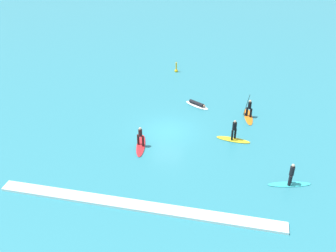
% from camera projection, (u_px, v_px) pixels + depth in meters
% --- Properties ---
extents(ground_plane, '(120.00, 120.00, 0.00)m').
position_uv_depth(ground_plane, '(168.00, 131.00, 31.93)').
color(ground_plane, teal).
rests_on(ground_plane, ground).
extents(surfer_on_yellow_board, '(2.80, 0.98, 1.85)m').
position_uv_depth(surfer_on_yellow_board, '(234.00, 135.00, 30.49)').
color(surfer_on_yellow_board, yellow).
rests_on(surfer_on_yellow_board, ground_plane).
extents(surfer_on_red_board, '(1.24, 3.20, 1.73)m').
position_uv_depth(surfer_on_red_board, '(141.00, 142.00, 29.81)').
color(surfer_on_red_board, red).
rests_on(surfer_on_red_board, ground_plane).
extents(surfer_on_teal_board, '(3.03, 1.28, 1.75)m').
position_uv_depth(surfer_on_teal_board, '(290.00, 179.00, 25.70)').
color(surfer_on_teal_board, '#33C6CC').
rests_on(surfer_on_teal_board, ground_plane).
extents(surfer_on_orange_board, '(1.12, 3.10, 2.18)m').
position_uv_depth(surfer_on_orange_board, '(249.00, 113.00, 33.77)').
color(surfer_on_orange_board, orange).
rests_on(surfer_on_orange_board, ground_plane).
extents(surfer_on_white_board, '(2.60, 1.91, 0.41)m').
position_uv_depth(surfer_on_white_board, '(197.00, 104.00, 35.76)').
color(surfer_on_white_board, white).
rests_on(surfer_on_white_board, ground_plane).
extents(marker_buoy, '(0.39, 0.39, 1.20)m').
position_uv_depth(marker_buoy, '(176.00, 70.00, 42.76)').
color(marker_buoy, yellow).
rests_on(marker_buoy, ground_plane).
extents(wave_crest, '(18.65, 0.90, 0.18)m').
position_uv_depth(wave_crest, '(137.00, 206.00, 24.05)').
color(wave_crest, white).
rests_on(wave_crest, ground_plane).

